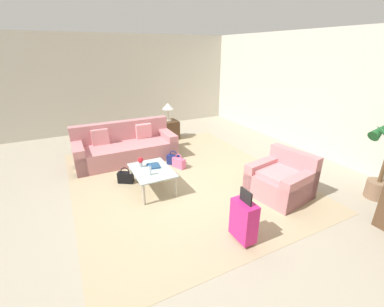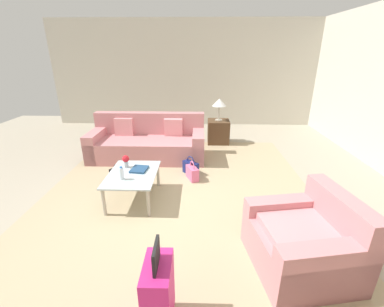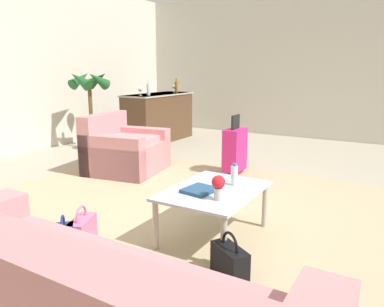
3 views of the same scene
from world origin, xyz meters
name	(u,v)px [view 3 (image 3 of 3)]	position (x,y,z in m)	size (l,w,h in m)	color
ground_plane	(189,212)	(0.00, 0.00, 0.00)	(12.00, 12.00, 0.00)	#A89E89
wall_right	(313,65)	(5.06, 0.00, 1.55)	(0.12, 8.00, 3.10)	beige
area_rug	(138,228)	(-0.60, 0.20, 0.00)	(5.20, 4.40, 0.01)	tan
armchair	(123,152)	(0.89, 1.67, 0.29)	(1.14, 1.11, 0.84)	#C67F84
coffee_table	(214,195)	(-0.40, -0.50, 0.39)	(0.99, 0.73, 0.45)	silver
water_bottle	(234,175)	(-0.20, -0.60, 0.54)	(0.06, 0.06, 0.20)	silver
coffee_table_book	(199,190)	(-0.52, -0.42, 0.47)	(0.27, 0.24, 0.03)	navy
flower_vase	(218,185)	(-0.62, -0.65, 0.57)	(0.11, 0.11, 0.21)	#B2B7BC
bar_console	(159,117)	(3.10, 2.60, 0.50)	(1.72, 0.67, 0.98)	#513823
wine_glass_leftmost	(140,90)	(2.51, 2.60, 1.08)	(0.08, 0.08, 0.15)	silver
wine_glass_left_of_centre	(174,87)	(3.69, 2.60, 1.08)	(0.08, 0.08, 0.15)	silver
wine_bottle_clear	(148,89)	(2.61, 2.47, 1.09)	(0.07, 0.07, 0.30)	silver
wine_bottle_amber	(176,87)	(3.59, 2.47, 1.09)	(0.07, 0.07, 0.30)	brown
suitcase_magenta	(235,149)	(1.60, 0.20, 0.36)	(0.40, 0.22, 0.85)	#D12375
handbag_pink	(82,231)	(-1.11, 0.40, 0.13)	(0.35, 0.25, 0.36)	pink
handbag_black	(230,262)	(-0.94, -0.91, 0.13)	(0.29, 0.35, 0.36)	black
handbag_navy	(64,242)	(-1.34, 0.36, 0.13)	(0.33, 0.32, 0.36)	navy
potted_palm	(90,105)	(1.80, 3.20, 0.82)	(0.64, 0.64, 1.48)	#84664C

